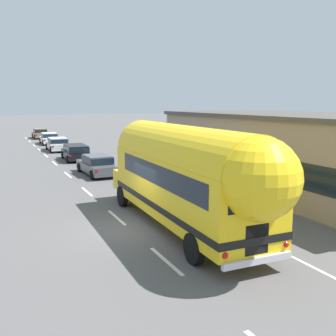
{
  "coord_description": "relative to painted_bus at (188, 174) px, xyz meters",
  "views": [
    {
      "loc": [
        -4.87,
        -14.12,
        4.98
      ],
      "look_at": [
        2.17,
        0.96,
        2.15
      ],
      "focal_mm": 41.39,
      "sensor_mm": 36.0,
      "label": 1
    }
  ],
  "objects": [
    {
      "name": "painted_bus",
      "position": [
        0.0,
        0.0,
        0.0
      ],
      "size": [
        2.77,
        12.02,
        4.12
      ],
      "color": "yellow",
      "rests_on": "ground"
    },
    {
      "name": "roadside_building",
      "position": [
        9.59,
        4.6,
        -0.13
      ],
      "size": [
        8.35,
        18.98,
        4.34
      ],
      "color": "gray",
      "rests_on": "ground"
    },
    {
      "name": "car_third",
      "position": [
        -0.22,
        28.47,
        -1.56
      ],
      "size": [
        2.08,
        4.81,
        1.37
      ],
      "color": "silver",
      "rests_on": "ground"
    },
    {
      "name": "car_lead",
      "position": [
        -0.01,
        13.4,
        -1.56
      ],
      "size": [
        2.03,
        4.78,
        1.37
      ],
      "color": "#474C51",
      "rests_on": "ground"
    },
    {
      "name": "car_second",
      "position": [
        0.04,
        20.82,
        -1.51
      ],
      "size": [
        2.08,
        4.53,
        1.37
      ],
      "color": "black",
      "rests_on": "ground"
    },
    {
      "name": "ground_plane",
      "position": [
        -1.92,
        1.35,
        -2.3
      ],
      "size": [
        300.0,
        300.0,
        0.0
      ],
      "primitive_type": "plane",
      "color": "#565454"
    },
    {
      "name": "car_fifth",
      "position": [
        -0.1,
        43.94,
        -1.57
      ],
      "size": [
        1.93,
        4.36,
        1.37
      ],
      "color": "olive",
      "rests_on": "ground"
    },
    {
      "name": "car_fourth",
      "position": [
        -0.06,
        35.67,
        -1.57
      ],
      "size": [
        2.0,
        4.54,
        1.37
      ],
      "color": "white",
      "rests_on": "ground"
    },
    {
      "name": "lane_markings",
      "position": [
        0.81,
        14.28,
        -2.3
      ],
      "size": [
        4.01,
        80.0,
        0.01
      ],
      "color": "silver",
      "rests_on": "ground"
    }
  ]
}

